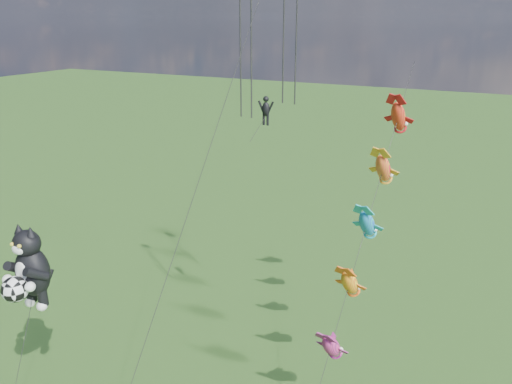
% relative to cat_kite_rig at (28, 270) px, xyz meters
% --- Properties ---
extents(cat_kite_rig, '(2.18, 4.04, 11.54)m').
position_rel_cat_kite_rig_xyz_m(cat_kite_rig, '(0.00, 0.00, 0.00)').
color(cat_kite_rig, brown).
rests_on(cat_kite_rig, ground).
extents(fish_windsock_rig, '(1.67, 15.93, 18.85)m').
position_rel_cat_kite_rig_xyz_m(fish_windsock_rig, '(14.88, 10.20, 1.46)').
color(fish_windsock_rig, brown).
rests_on(fish_windsock_rig, ground).
extents(parafoil_rig, '(3.07, 17.48, 27.24)m').
position_rel_cat_kite_rig_xyz_m(parafoil_rig, '(9.30, 8.47, 9.50)').
color(parafoil_rig, brown).
rests_on(parafoil_rig, ground).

